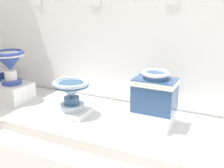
% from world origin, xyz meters
% --- Properties ---
extents(display_platform, '(3.37, 1.01, 0.10)m').
position_xyz_m(display_platform, '(1.97, 2.67, 0.05)').
color(display_platform, white).
rests_on(display_platform, ground_plane).
extents(plinth_block_central_ornate, '(0.39, 0.35, 0.21)m').
position_xyz_m(plinth_block_central_ornate, '(0.72, 2.63, 0.21)').
color(plinth_block_central_ornate, white).
rests_on(plinth_block_central_ornate, display_platform).
extents(antique_toilet_central_ornate, '(0.36, 0.36, 0.39)m').
position_xyz_m(antique_toilet_central_ornate, '(0.72, 2.63, 0.58)').
color(antique_toilet_central_ornate, '#314698').
rests_on(antique_toilet_central_ornate, plinth_block_central_ornate).
extents(plinth_block_pale_glazed, '(0.36, 0.28, 0.06)m').
position_xyz_m(plinth_block_pale_glazed, '(1.58, 2.59, 0.13)').
color(plinth_block_pale_glazed, white).
rests_on(plinth_block_pale_glazed, display_platform).
extents(antique_toilet_pale_glazed, '(0.38, 0.38, 0.31)m').
position_xyz_m(antique_toilet_pale_glazed, '(1.58, 2.59, 0.37)').
color(antique_toilet_pale_glazed, '#A5BACE').
rests_on(antique_toilet_pale_glazed, plinth_block_pale_glazed).
extents(plinth_block_squat_floral, '(0.37, 0.37, 0.14)m').
position_xyz_m(plinth_block_squat_floral, '(2.42, 2.74, 0.17)').
color(plinth_block_squat_floral, white).
rests_on(plinth_block_squat_floral, display_platform).
extents(antique_toilet_squat_floral, '(0.40, 0.28, 0.39)m').
position_xyz_m(antique_toilet_squat_floral, '(2.42, 2.74, 0.44)').
color(antique_toilet_squat_floral, '#2F4F7F').
rests_on(antique_toilet_squat_floral, plinth_block_squat_floral).
extents(info_placard_first, '(0.10, 0.01, 0.14)m').
position_xyz_m(info_placard_first, '(0.72, 3.19, 1.25)').
color(info_placard_first, white).
extents(info_placard_second, '(0.14, 0.01, 0.12)m').
position_xyz_m(info_placard_second, '(1.54, 3.19, 1.25)').
color(info_placard_second, white).
extents(decorative_vase_spare, '(0.24, 0.24, 0.36)m').
position_xyz_m(decorative_vase_spare, '(0.20, 2.92, 0.14)').
color(decorative_vase_spare, white).
rests_on(decorative_vase_spare, ground_plane).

